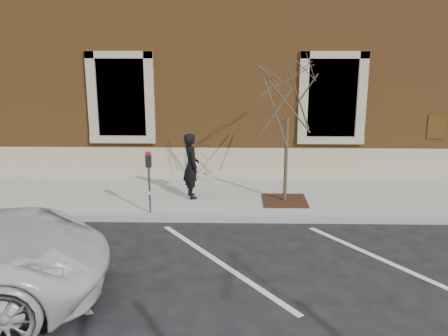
{
  "coord_description": "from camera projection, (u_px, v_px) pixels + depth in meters",
  "views": [
    {
      "loc": [
        0.25,
        -10.7,
        4.07
      ],
      "look_at": [
        0.0,
        0.6,
        1.1
      ],
      "focal_mm": 40.0,
      "sensor_mm": 36.0,
      "label": 1
    }
  ],
  "objects": [
    {
      "name": "ground",
      "position": [
        223.0,
        221.0,
        11.38
      ],
      "size": [
        120.0,
        120.0,
        0.0
      ],
      "primitive_type": "plane",
      "color": "#28282B",
      "rests_on": "ground"
    },
    {
      "name": "sidewalk_near",
      "position": [
        225.0,
        195.0,
        13.05
      ],
      "size": [
        40.0,
        3.5,
        0.15
      ],
      "primitive_type": "cube",
      "color": "#B8B7AD",
      "rests_on": "ground"
    },
    {
      "name": "curb_near",
      "position": [
        223.0,
        219.0,
        11.31
      ],
      "size": [
        40.0,
        0.12,
        0.15
      ],
      "primitive_type": "cube",
      "color": "#9E9E99",
      "rests_on": "ground"
    },
    {
      "name": "parking_stripes",
      "position": [
        221.0,
        263.0,
        9.25
      ],
      "size": [
        28.0,
        4.4,
        0.01
      ],
      "primitive_type": null,
      "color": "silver",
      "rests_on": "ground"
    },
    {
      "name": "building_civic",
      "position": [
        228.0,
        39.0,
        17.85
      ],
      "size": [
        40.0,
        8.62,
        8.0
      ],
      "color": "brown",
      "rests_on": "ground"
    },
    {
      "name": "man",
      "position": [
        191.0,
        166.0,
        12.41
      ],
      "size": [
        0.57,
        0.69,
        1.64
      ],
      "primitive_type": "imported",
      "rotation": [
        0.0,
        0.0,
        1.91
      ],
      "color": "black",
      "rests_on": "sidewalk_near"
    },
    {
      "name": "parking_meter",
      "position": [
        149.0,
        171.0,
        11.24
      ],
      "size": [
        0.13,
        0.1,
        1.44
      ],
      "rotation": [
        0.0,
        0.0,
        0.14
      ],
      "color": "#595B60",
      "rests_on": "sidewalk_near"
    },
    {
      "name": "tree_grate",
      "position": [
        285.0,
        201.0,
        12.3
      ],
      "size": [
        1.08,
        1.08,
        0.03
      ],
      "primitive_type": "cube",
      "color": "#3F2714",
      "rests_on": "sidewalk_near"
    },
    {
      "name": "sapling",
      "position": [
        288.0,
        93.0,
        11.63
      ],
      "size": [
        2.27,
        2.27,
        3.78
      ],
      "color": "#473C2B",
      "rests_on": "sidewalk_near"
    }
  ]
}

